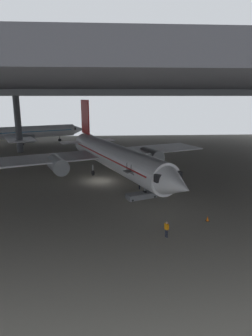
{
  "coord_description": "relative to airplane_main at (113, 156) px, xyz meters",
  "views": [
    {
      "loc": [
        1.29,
        -44.8,
        13.16
      ],
      "look_at": [
        4.01,
        -2.68,
        2.71
      ],
      "focal_mm": 31.05,
      "sensor_mm": 36.0,
      "label": 1
    }
  ],
  "objects": [
    {
      "name": "ground_plane",
      "position": [
        -2.09,
        -2.1,
        -3.64
      ],
      "size": [
        110.0,
        110.0,
        0.0
      ],
      "primitive_type": "plane",
      "color": "gray"
    },
    {
      "name": "airplane_main",
      "position": [
        0.0,
        0.0,
        0.0
      ],
      "size": [
        38.66,
        38.76,
        12.48
      ],
      "color": "white",
      "rests_on": "ground_plane"
    },
    {
      "name": "crew_worker_near_nose",
      "position": [
        4.7,
        -21.75,
        -2.72
      ],
      "size": [
        0.4,
        0.45,
        1.62
      ],
      "color": "#232838",
      "rests_on": "ground_plane"
    },
    {
      "name": "hangar_structure",
      "position": [
        -2.13,
        11.65,
        10.93
      ],
      "size": [
        121.0,
        99.0,
        15.19
      ],
      "color": "#4C4F54",
      "rests_on": "ground_plane"
    },
    {
      "name": "airplane_distant",
      "position": [
        -23.4,
        36.75,
        -0.36
      ],
      "size": [
        31.63,
        31.65,
        10.57
      ],
      "color": "white",
      "rests_on": "ground_plane"
    },
    {
      "name": "traffic_cone_orange",
      "position": [
        9.89,
        -18.37,
        -3.35
      ],
      "size": [
        0.36,
        0.36,
        0.6
      ],
      "color": "black",
      "rests_on": "ground_plane"
    },
    {
      "name": "boarding_stairs",
      "position": [
        3.52,
        -10.6,
        -2.89
      ],
      "size": [
        4.61,
        2.94,
        4.87
      ],
      "color": "slate",
      "rests_on": "ground_plane"
    },
    {
      "name": "crew_worker_by_stairs",
      "position": [
        3.76,
        -6.78,
        -2.74
      ],
      "size": [
        0.34,
        0.51,
        1.58
      ],
      "color": "#232838",
      "rests_on": "ground_plane"
    }
  ]
}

